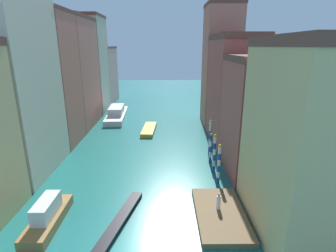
{
  "coord_description": "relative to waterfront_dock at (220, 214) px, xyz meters",
  "views": [
    {
      "loc": [
        3.09,
        -15.85,
        14.42
      ],
      "look_at": [
        3.51,
        26.69,
        1.5
      ],
      "focal_mm": 28.26,
      "sensor_mm": 36.0,
      "label": 1
    }
  ],
  "objects": [
    {
      "name": "motorboat_1",
      "position": [
        -14.66,
        -0.88,
        0.59
      ],
      "size": [
        2.06,
        6.51,
        2.29
      ],
      "color": "olive",
      "rests_on": "ground"
    },
    {
      "name": "building_left_5",
      "position": [
        -21.19,
        50.17,
        6.91
      ],
      "size": [
        6.16,
        11.51,
        14.31
      ],
      "color": "tan",
      "rests_on": "ground"
    },
    {
      "name": "building_right_0",
      "position": [
        5.43,
        -1.45,
        7.34
      ],
      "size": [
        6.16,
        10.89,
        15.15
      ],
      "color": "#DBB77A",
      "rests_on": "ground"
    },
    {
      "name": "building_left_4",
      "position": [
        -21.19,
        39.81,
        10.15
      ],
      "size": [
        6.16,
        9.22,
        20.78
      ],
      "color": "#BCB299",
      "rests_on": "ground"
    },
    {
      "name": "waterfront_dock",
      "position": [
        0.0,
        0.0,
        0.0
      ],
      "size": [
        4.22,
        7.87,
        0.5
      ],
      "color": "brown",
      "rests_on": "ground"
    },
    {
      "name": "ground_plane",
      "position": [
        -7.88,
        20.44,
        -0.25
      ],
      "size": [
        154.0,
        154.0,
        0.0
      ],
      "primitive_type": "plane",
      "color": "#1E6B66"
    },
    {
      "name": "mooring_pole_0",
      "position": [
        0.93,
        5.94,
        2.07
      ],
      "size": [
        0.38,
        0.38,
        4.54
      ],
      "color": "#1E479E",
      "rests_on": "ground"
    },
    {
      "name": "person_on_dock",
      "position": [
        -0.09,
        0.5,
        0.95
      ],
      "size": [
        0.36,
        0.36,
        1.51
      ],
      "color": "white",
      "rests_on": "waterfront_dock"
    },
    {
      "name": "motorboat_0",
      "position": [
        -7.7,
        24.49,
        0.07
      ],
      "size": [
        2.49,
        7.59,
        0.64
      ],
      "color": "gold",
      "rests_on": "ground"
    },
    {
      "name": "mooring_pole_3",
      "position": [
        1.2,
        13.63,
        2.33
      ],
      "size": [
        0.37,
        0.37,
        5.06
      ],
      "color": "#1E479E",
      "rests_on": "ground"
    },
    {
      "name": "mooring_pole_1",
      "position": [
        0.94,
        8.78,
        2.15
      ],
      "size": [
        0.39,
        0.39,
        4.69
      ],
      "color": "#1E479E",
      "rests_on": "ground"
    },
    {
      "name": "building_left_3",
      "position": [
        -21.19,
        28.78,
        9.49
      ],
      "size": [
        6.16,
        12.06,
        19.46
      ],
      "color": "#C6705B",
      "rests_on": "ground"
    },
    {
      "name": "gondola_black",
      "position": [
        -8.92,
        -1.69,
        -0.04
      ],
      "size": [
        3.56,
        10.52,
        0.42
      ],
      "color": "black",
      "rests_on": "ground"
    },
    {
      "name": "building_right_3",
      "position": [
        5.43,
        29.82,
        10.56
      ],
      "size": [
        6.16,
        7.32,
        21.6
      ],
      "color": "#C6705B",
      "rests_on": "ground"
    },
    {
      "name": "mooring_pole_2",
      "position": [
        0.92,
        11.35,
        1.78
      ],
      "size": [
        0.33,
        0.33,
        3.97
      ],
      "color": "#1E479E",
      "rests_on": "ground"
    },
    {
      "name": "vaporetto_white",
      "position": [
        -14.92,
        33.29,
        0.71
      ],
      "size": [
        4.08,
        13.01,
        2.51
      ],
      "color": "white",
      "rests_on": "ground"
    },
    {
      "name": "building_left_2",
      "position": [
        -21.19,
        18.82,
        9.42
      ],
      "size": [
        6.16,
        7.88,
        19.33
      ],
      "color": "#C6705B",
      "rests_on": "ground"
    },
    {
      "name": "building_right_2",
      "position": [
        5.43,
        19.84,
        7.81
      ],
      "size": [
        6.16,
        12.12,
        16.1
      ],
      "color": "#B25147",
      "rests_on": "ground"
    },
    {
      "name": "building_left_1",
      "position": [
        -21.19,
        9.31,
        10.56
      ],
      "size": [
        6.16,
        10.88,
        21.62
      ],
      "color": "beige",
      "rests_on": "ground"
    },
    {
      "name": "building_right_1",
      "position": [
        5.43,
        9.08,
        6.51
      ],
      "size": [
        6.16,
        9.51,
        13.51
      ],
      "color": "#B25147",
      "rests_on": "ground"
    }
  ]
}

